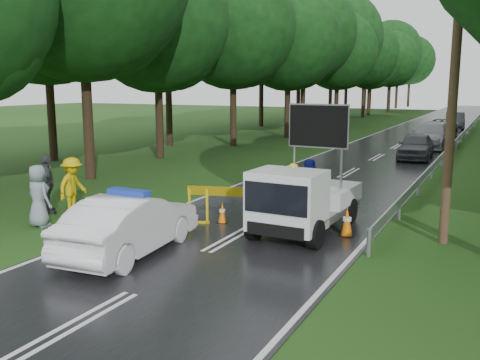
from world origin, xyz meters
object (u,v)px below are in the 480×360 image
Objects in this scene: officer at (292,192)px; barrier at (234,197)px; civilian at (310,189)px; work_truck at (302,200)px; queue_car_fourth at (455,121)px; queue_car_second at (433,135)px; queue_car_third at (441,128)px; queue_car_first at (416,146)px; police_sedan at (130,225)px.

barrier is at bearing 10.77° from officer.
officer is 0.96× the size of civilian.
queue_car_fourth is at bearing 90.97° from work_truck.
queue_car_second is 7.89m from queue_car_third.
queue_car_first is at bearing 78.73° from civilian.
queue_car_second reaches higher than queue_car_first.
officer is 15.93m from queue_car_first.
work_truck is at bearing -10.65° from barrier.
queue_car_first is 6.00m from queue_car_second.
queue_car_first reaches higher than queue_car_third.
officer is at bearing -121.15° from police_sedan.
civilian reaches higher than queue_car_second.
queue_car_first is at bearing -130.78° from officer.
work_truck is 1.04× the size of queue_car_first.
queue_car_fourth is at bearing 80.54° from civilian.
queue_car_second is at bearing -129.89° from officer.
officer is 38.53m from queue_car_fourth.
queue_car_second is 1.20× the size of queue_car_fourth.
queue_car_first is (0.90, 15.35, -0.19)m from civilian.
civilian reaches higher than police_sedan.
police_sedan reaches higher than queue_car_fourth.
queue_car_second reaches higher than barrier.
officer reaches higher than queue_car_fourth.
barrier is 0.58× the size of queue_car_fourth.
civilian is 15.38m from queue_car_first.
queue_car_second is at bearing 86.13° from queue_car_first.
officer is (-0.77, 1.20, -0.06)m from work_truck.
police_sedan is 0.81× the size of queue_car_second.
queue_car_first is (0.54, 17.08, -0.22)m from work_truck.
officer is at bearing -97.13° from queue_car_first.
queue_car_second is at bearing -103.43° from police_sedan.
barrier is 1.48× the size of civilian.
officer reaches higher than barrier.
barrier is at bearing -139.74° from civilian.
civilian is at bearing -164.13° from officer.
queue_car_first is (2.60, 17.25, -0.15)m from barrier.
work_truck is 2.43× the size of civilian.
work_truck is at bearing -96.94° from queue_car_fourth.
civilian reaches higher than barrier.
officer is at bearing -96.92° from queue_car_third.
barrier is 2.55m from civilian.
queue_car_second is (1.47, 21.87, -0.08)m from officer.
barrier is at bearing -112.36° from police_sedan.
queue_car_first reaches higher than barrier.
police_sedan is 27.03m from queue_car_second.
police_sedan is 4.84m from work_truck.
queue_car_second is at bearing -95.89° from queue_car_fourth.
officer reaches higher than queue_car_second.
queue_car_second is at bearing -92.61° from queue_car_third.
police_sedan is 1.06× the size of queue_car_first.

